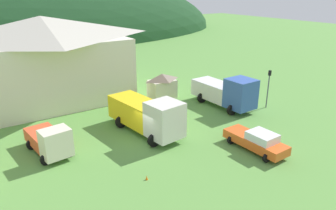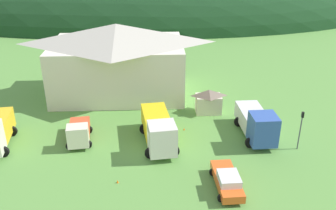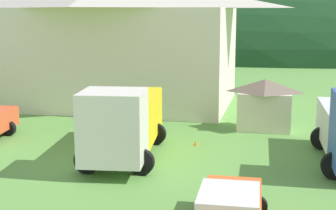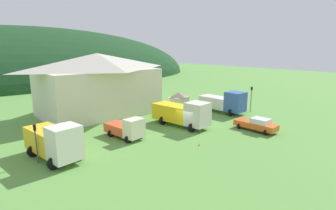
{
  "view_description": "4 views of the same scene",
  "coord_description": "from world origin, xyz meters",
  "px_view_note": "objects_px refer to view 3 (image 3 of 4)",
  "views": [
    {
      "loc": [
        -11.54,
        -20.59,
        12.04
      ],
      "look_at": [
        3.14,
        1.62,
        2.08
      ],
      "focal_mm": 33.78,
      "sensor_mm": 36.0,
      "label": 1
    },
    {
      "loc": [
        0.28,
        -31.32,
        19.64
      ],
      "look_at": [
        2.04,
        6.54,
        1.98
      ],
      "focal_mm": 40.11,
      "sensor_mm": 36.0,
      "label": 2
    },
    {
      "loc": [
        7.63,
        -19.89,
        6.6
      ],
      "look_at": [
        2.07,
        5.18,
        1.84
      ],
      "focal_mm": 53.83,
      "sensor_mm": 36.0,
      "label": 3
    },
    {
      "loc": [
        -22.71,
        -22.49,
        10.14
      ],
      "look_at": [
        1.08,
        4.54,
        2.29
      ],
      "focal_mm": 28.49,
      "sensor_mm": 36.0,
      "label": 4
    }
  ],
  "objects_px": {
    "flatbed_truck_yellow": "(124,120)",
    "traffic_cone_near_pickup": "(196,145)",
    "depot_building": "(115,38)",
    "play_shed_cream": "(265,104)"
  },
  "relations": [
    {
      "from": "play_shed_cream",
      "to": "traffic_cone_near_pickup",
      "type": "xyz_separation_m",
      "value": [
        -3.22,
        -4.25,
        -1.49
      ]
    },
    {
      "from": "depot_building",
      "to": "traffic_cone_near_pickup",
      "type": "relative_size",
      "value": 35.43
    },
    {
      "from": "depot_building",
      "to": "traffic_cone_near_pickup",
      "type": "xyz_separation_m",
      "value": [
        7.7,
        -10.56,
        -4.77
      ]
    },
    {
      "from": "depot_building",
      "to": "play_shed_cream",
      "type": "bearing_deg",
      "value": -30.01
    },
    {
      "from": "depot_building",
      "to": "traffic_cone_near_pickup",
      "type": "height_order",
      "value": "depot_building"
    },
    {
      "from": "depot_building",
      "to": "flatbed_truck_yellow",
      "type": "bearing_deg",
      "value": -70.17
    },
    {
      "from": "play_shed_cream",
      "to": "flatbed_truck_yellow",
      "type": "relative_size",
      "value": 0.38
    },
    {
      "from": "flatbed_truck_yellow",
      "to": "traffic_cone_near_pickup",
      "type": "relative_size",
      "value": 16.5
    },
    {
      "from": "play_shed_cream",
      "to": "flatbed_truck_yellow",
      "type": "distance_m",
      "value": 9.39
    },
    {
      "from": "flatbed_truck_yellow",
      "to": "traffic_cone_near_pickup",
      "type": "distance_m",
      "value": 4.44
    }
  ]
}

